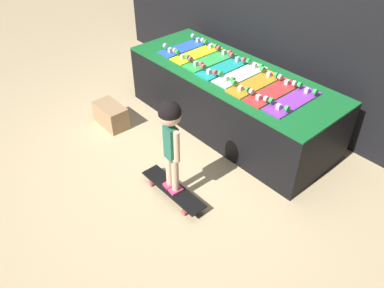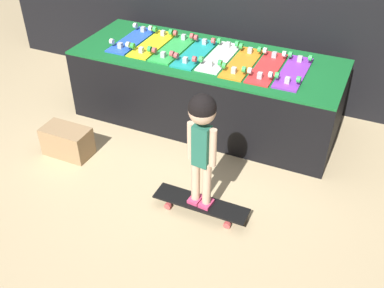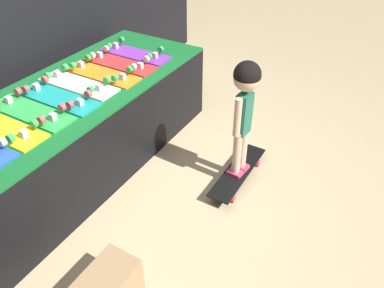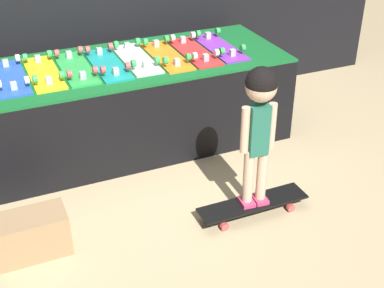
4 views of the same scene
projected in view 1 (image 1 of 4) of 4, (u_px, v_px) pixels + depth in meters
name	position (u px, v px, depth m)	size (l,w,h in m)	color
ground_plane	(195.00, 143.00, 4.14)	(16.00, 16.00, 0.00)	tan
back_wall	(279.00, 3.00, 3.99)	(5.53, 0.10, 2.54)	black
display_rack	(230.00, 99.00, 4.21)	(2.48, 0.93, 0.68)	black
skateboard_blue_on_rack	(184.00, 47.00, 4.46)	(0.21, 0.66, 0.09)	blue
skateboard_yellow_on_rack	(197.00, 53.00, 4.33)	(0.21, 0.66, 0.09)	yellow
skateboard_green_on_rack	(210.00, 60.00, 4.19)	(0.21, 0.66, 0.09)	green
skateboard_teal_on_rack	(223.00, 67.00, 4.04)	(0.21, 0.66, 0.09)	teal
skateboard_white_on_rack	(241.00, 74.00, 3.92)	(0.21, 0.66, 0.09)	white
skateboard_orange_on_rack	(255.00, 83.00, 3.77)	(0.21, 0.66, 0.09)	orange
skateboard_red_on_rack	(273.00, 92.00, 3.64)	(0.21, 0.66, 0.09)	red
skateboard_purple_on_rack	(293.00, 100.00, 3.51)	(0.21, 0.66, 0.09)	purple
skateboard_on_floor	(173.00, 190.00, 3.46)	(0.74, 0.18, 0.09)	black
child	(170.00, 131.00, 3.05)	(0.22, 0.19, 0.93)	#E03D6B
storage_box	(111.00, 115.00, 4.33)	(0.42, 0.23, 0.26)	#A37F56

